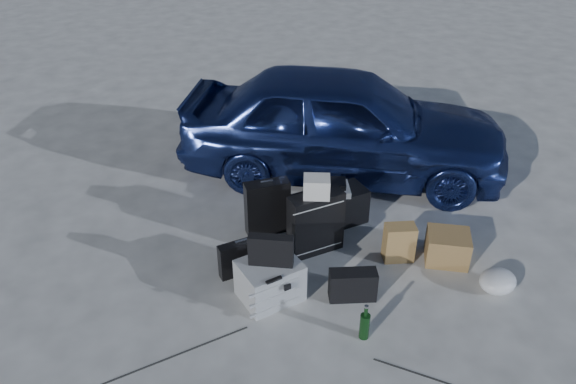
% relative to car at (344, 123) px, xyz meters
% --- Properties ---
extents(ground, '(60.00, 60.00, 0.00)m').
position_rel_car_xyz_m(ground, '(-0.78, -2.10, -0.63)').
color(ground, silver).
rests_on(ground, ground).
extents(car, '(3.96, 2.63, 1.25)m').
position_rel_car_xyz_m(car, '(0.00, 0.00, 0.00)').
color(car, navy).
rests_on(car, ground).
extents(pelican_case, '(0.60, 0.55, 0.36)m').
position_rel_car_xyz_m(pelican_case, '(-1.19, -2.00, -0.45)').
color(pelican_case, '#ABADB1').
rests_on(pelican_case, ground).
extents(laptop_bag, '(0.38, 0.20, 0.28)m').
position_rel_car_xyz_m(laptop_bag, '(-1.18, -2.00, -0.13)').
color(laptop_bag, black).
rests_on(laptop_bag, pelican_case).
extents(briefcase, '(0.45, 0.21, 0.34)m').
position_rel_car_xyz_m(briefcase, '(-1.38, -1.63, -0.46)').
color(briefcase, black).
rests_on(briefcase, ground).
extents(suitcase_left, '(0.45, 0.20, 0.57)m').
position_rel_car_xyz_m(suitcase_left, '(-1.06, -1.04, -0.34)').
color(suitcase_left, black).
rests_on(suitcase_left, ground).
extents(suitcase_right, '(0.55, 0.32, 0.62)m').
position_rel_car_xyz_m(suitcase_right, '(-0.66, -1.44, -0.31)').
color(suitcase_right, black).
rests_on(suitcase_right, ground).
extents(white_carton, '(0.27, 0.24, 0.19)m').
position_rel_car_xyz_m(white_carton, '(-0.66, -1.45, 0.09)').
color(white_carton, silver).
rests_on(white_carton, suitcase_right).
extents(duffel_bag, '(0.81, 0.51, 0.37)m').
position_rel_car_xyz_m(duffel_bag, '(-0.41, -1.04, -0.44)').
color(duffel_bag, black).
rests_on(duffel_bag, ground).
extents(flat_box_white, '(0.41, 0.33, 0.07)m').
position_rel_car_xyz_m(flat_box_white, '(-0.41, -1.03, -0.22)').
color(flat_box_white, silver).
rests_on(flat_box_white, duffel_bag).
extents(flat_box_black, '(0.30, 0.24, 0.06)m').
position_rel_car_xyz_m(flat_box_black, '(-0.39, -1.01, -0.16)').
color(flat_box_black, black).
rests_on(flat_box_black, flat_box_white).
extents(kraft_bag, '(0.30, 0.20, 0.37)m').
position_rel_car_xyz_m(kraft_bag, '(0.07, -1.71, -0.44)').
color(kraft_bag, '#A17A46').
rests_on(kraft_bag, ground).
extents(cardboard_box, '(0.48, 0.45, 0.29)m').
position_rel_car_xyz_m(cardboard_box, '(0.51, -1.82, -0.48)').
color(cardboard_box, '#9A6E43').
rests_on(cardboard_box, ground).
extents(plastic_bag, '(0.43, 0.40, 0.19)m').
position_rel_car_xyz_m(plastic_bag, '(0.77, -2.29, -0.53)').
color(plastic_bag, silver).
rests_on(plastic_bag, ground).
extents(messenger_bag, '(0.42, 0.20, 0.28)m').
position_rel_car_xyz_m(messenger_bag, '(-0.50, -2.15, -0.49)').
color(messenger_bag, black).
rests_on(messenger_bag, ground).
extents(green_bottle, '(0.08, 0.08, 0.32)m').
position_rel_car_xyz_m(green_bottle, '(-0.54, -2.61, -0.47)').
color(green_bottle, black).
rests_on(green_bottle, ground).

